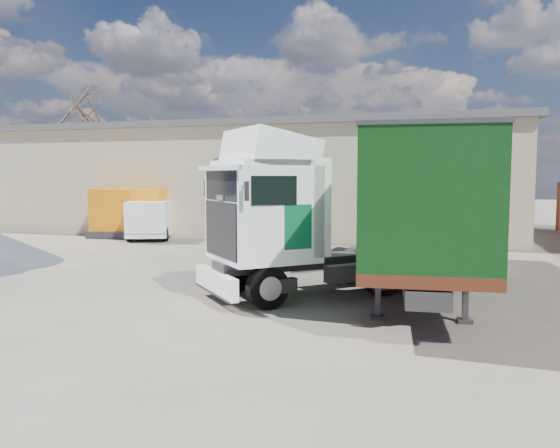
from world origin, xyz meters
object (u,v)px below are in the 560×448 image
(panel_van, at_px, (152,219))
(orange_skip, at_px, (133,216))
(bare_tree, at_px, (84,101))
(box_trailer, at_px, (414,198))
(tractor_unit, at_px, (291,227))

(panel_van, distance_m, orange_skip, 1.08)
(bare_tree, relative_size, box_trailer, 0.86)
(box_trailer, bearing_deg, bare_tree, 136.44)
(tractor_unit, height_order, orange_skip, tractor_unit)
(tractor_unit, distance_m, orange_skip, 14.34)
(panel_van, height_order, orange_skip, orange_skip)
(box_trailer, xyz_separation_m, panel_van, (-11.98, 7.56, -1.35))
(bare_tree, distance_m, tractor_unit, 29.29)
(box_trailer, relative_size, orange_skip, 2.91)
(tractor_unit, xyz_separation_m, panel_van, (-9.32, 9.70, -0.74))
(tractor_unit, bearing_deg, orange_skip, -176.43)
(tractor_unit, height_order, box_trailer, tractor_unit)
(bare_tree, bearing_deg, box_trailer, -37.88)
(tractor_unit, xyz_separation_m, box_trailer, (2.66, 2.14, 0.62))
(bare_tree, distance_m, box_trailer, 29.74)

